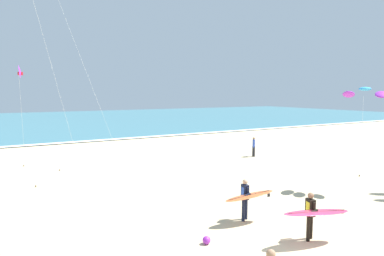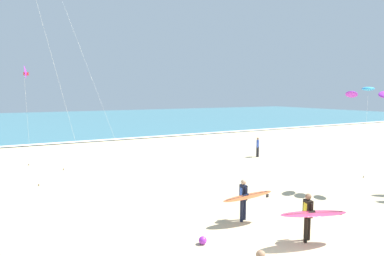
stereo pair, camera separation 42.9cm
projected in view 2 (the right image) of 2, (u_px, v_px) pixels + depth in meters
name	position (u px, v px, depth m)	size (l,w,h in m)	color
ocean_water	(58.00, 121.00, 61.68)	(160.00, 60.00, 0.08)	teal
shoreline_foam	(93.00, 141.00, 35.66)	(160.00, 1.07, 0.01)	white
surfer_lead	(245.00, 197.00, 13.33)	(2.16, 1.05, 1.71)	black
surfer_trailing	(311.00, 214.00, 11.43)	(2.56, 1.21, 1.71)	black
kite_delta_violet_near	(26.00, 72.00, 25.17)	(0.42, 2.68, 7.22)	purple
kite_arc_cobalt_distant	(368.00, 93.00, 17.09)	(3.70, 2.99, 5.46)	purple
bystander_blue_top	(258.00, 147.00, 27.00)	(0.37, 0.38, 1.59)	black
beach_ball	(203.00, 240.00, 11.46)	(0.28, 0.28, 0.28)	purple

